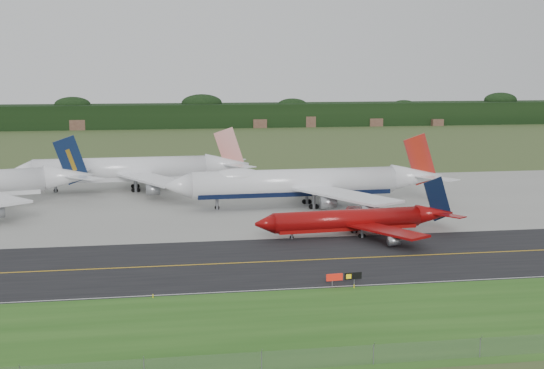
{
  "coord_description": "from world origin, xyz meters",
  "views": [
    {
      "loc": [
        -29.14,
        -121.58,
        31.28
      ],
      "look_at": [
        -5.27,
        22.0,
        8.54
      ],
      "focal_mm": 50.0,
      "sensor_mm": 36.0,
      "label": 1
    }
  ],
  "objects_px": {
    "jet_red_737": "(358,220)",
    "taxiway_sign": "(344,277)",
    "jet_star_tail": "(134,170)",
    "jet_ba_747": "(305,183)"
  },
  "relations": [
    {
      "from": "jet_ba_747",
      "to": "jet_star_tail",
      "type": "bearing_deg",
      "value": 142.15
    },
    {
      "from": "jet_star_tail",
      "to": "jet_red_737",
      "type": "bearing_deg",
      "value": -55.04
    },
    {
      "from": "jet_ba_747",
      "to": "taxiway_sign",
      "type": "xyz_separation_m",
      "value": [
        -7.14,
        -61.71,
        -4.23
      ]
    },
    {
      "from": "jet_star_tail",
      "to": "taxiway_sign",
      "type": "distance_m",
      "value": 96.5
    },
    {
      "from": "jet_red_737",
      "to": "jet_star_tail",
      "type": "distance_m",
      "value": 73.21
    },
    {
      "from": "jet_ba_747",
      "to": "taxiway_sign",
      "type": "bearing_deg",
      "value": -96.6
    },
    {
      "from": "jet_red_737",
      "to": "jet_star_tail",
      "type": "bearing_deg",
      "value": 124.96
    },
    {
      "from": "jet_red_737",
      "to": "taxiway_sign",
      "type": "distance_m",
      "value": 33.24
    },
    {
      "from": "jet_ba_747",
      "to": "jet_star_tail",
      "type": "xyz_separation_m",
      "value": [
        -38.1,
        29.6,
        -0.24
      ]
    },
    {
      "from": "jet_red_737",
      "to": "jet_star_tail",
      "type": "relative_size",
      "value": 0.66
    }
  ]
}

